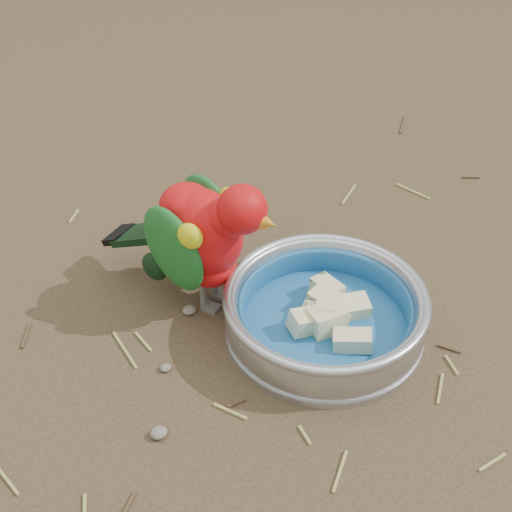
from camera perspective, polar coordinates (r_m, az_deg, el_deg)
ground at (r=0.87m, az=7.44°, el=-6.28°), size 60.00×60.00×0.00m
food_bowl at (r=0.86m, az=5.45°, el=-5.72°), size 0.24×0.24×0.02m
bowl_wall at (r=0.84m, az=5.57°, el=-4.25°), size 0.24×0.24×0.04m
fruit_wedges at (r=0.84m, az=5.54°, el=-4.60°), size 0.14×0.14×0.03m
lory_parrot at (r=0.85m, az=-4.22°, el=1.00°), size 0.21×0.24×0.18m
ground_debris at (r=0.85m, az=6.26°, el=-6.62°), size 0.90×0.80×0.01m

